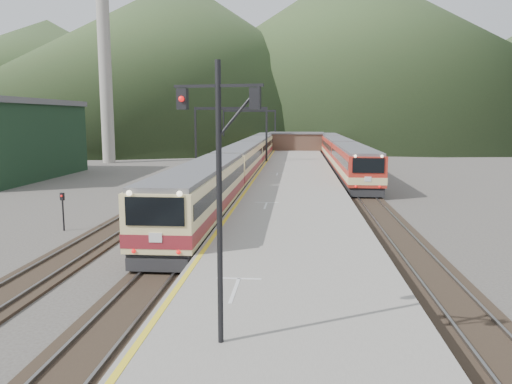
{
  "coord_description": "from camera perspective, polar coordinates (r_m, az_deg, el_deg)",
  "views": [
    {
      "loc": [
        5.81,
        -9.69,
        6.65
      ],
      "look_at": [
        3.24,
        21.23,
        2.0
      ],
      "focal_mm": 35.0,
      "sensor_mm": 36.0,
      "label": 1
    }
  ],
  "objects": [
    {
      "name": "hill_a",
      "position": [
        206.2,
        -8.41,
        14.94
      ],
      "size": [
        180.0,
        180.0,
        60.0
      ],
      "primitive_type": "cone",
      "color": "#344927",
      "rests_on": "ground"
    },
    {
      "name": "gantry_far",
      "position": [
        90.11,
        -0.78,
        7.85
      ],
      "size": [
        9.55,
        0.25,
        8.0
      ],
      "color": "black",
      "rests_on": "ground"
    },
    {
      "name": "station_shed",
      "position": [
        87.78,
        4.63,
        5.83
      ],
      "size": [
        9.4,
        4.4,
        3.1
      ],
      "color": "#51382C",
      "rests_on": "platform"
    },
    {
      "name": "hill_d",
      "position": [
        280.37,
        -22.46,
        12.16
      ],
      "size": [
        200.0,
        200.0,
        55.0
      ],
      "primitive_type": "cone",
      "color": "#344927",
      "rests_on": "ground"
    },
    {
      "name": "platform",
      "position": [
        48.08,
        4.46,
        1.15
      ],
      "size": [
        8.0,
        100.0,
        1.0
      ],
      "primitive_type": "cube",
      "color": "gray",
      "rests_on": "ground"
    },
    {
      "name": "short_signal_b",
      "position": [
        37.17,
        -9.03,
        0.4
      ],
      "size": [
        0.26,
        0.23,
        2.27
      ],
      "color": "black",
      "rests_on": "ground"
    },
    {
      "name": "second_train",
      "position": [
        72.48,
        9.27,
        4.83
      ],
      "size": [
        3.09,
        63.31,
        3.77
      ],
      "color": "red",
      "rests_on": "track_second"
    },
    {
      "name": "track_second",
      "position": [
        50.44,
        11.19,
        0.87
      ],
      "size": [
        2.6,
        200.0,
        0.23
      ],
      "color": "black",
      "rests_on": "ground"
    },
    {
      "name": "main_train",
      "position": [
        61.57,
        -0.68,
        4.26
      ],
      "size": [
        3.02,
        82.85,
        3.69
      ],
      "color": "#E5D18A",
      "rests_on": "track_main"
    },
    {
      "name": "smokestack",
      "position": [
        77.34,
        -16.9,
        14.37
      ],
      "size": [
        1.8,
        1.8,
        30.0
      ],
      "primitive_type": "cylinder",
      "color": "#9E998E",
      "rests_on": "ground"
    },
    {
      "name": "signal_mast",
      "position": [
        12.08,
        -4.25,
        1.9
      ],
      "size": [
        2.19,
        0.49,
        6.99
      ],
      "color": "black",
      "rests_on": "platform"
    },
    {
      "name": "short_signal_c",
      "position": [
        31.49,
        -21.22,
        -1.54
      ],
      "size": [
        0.25,
        0.2,
        2.27
      ],
      "color": "black",
      "rests_on": "ground"
    },
    {
      "name": "track_far",
      "position": [
        51.27,
        -7.46,
        1.08
      ],
      "size": [
        2.6,
        200.0,
        0.23
      ],
      "color": "black",
      "rests_on": "ground"
    },
    {
      "name": "track_main",
      "position": [
        50.45,
        -1.9,
        1.03
      ],
      "size": [
        2.6,
        200.0,
        0.23
      ],
      "color": "black",
      "rests_on": "ground"
    },
    {
      "name": "gantry_near",
      "position": [
        65.27,
        -2.9,
        7.58
      ],
      "size": [
        9.55,
        0.25,
        8.0
      ],
      "color": "black",
      "rests_on": "ground"
    },
    {
      "name": "hill_b",
      "position": [
        242.87,
        10.83,
        15.68
      ],
      "size": [
        220.0,
        220.0,
        75.0
      ],
      "primitive_type": "cone",
      "color": "#344927",
      "rests_on": "ground"
    }
  ]
}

